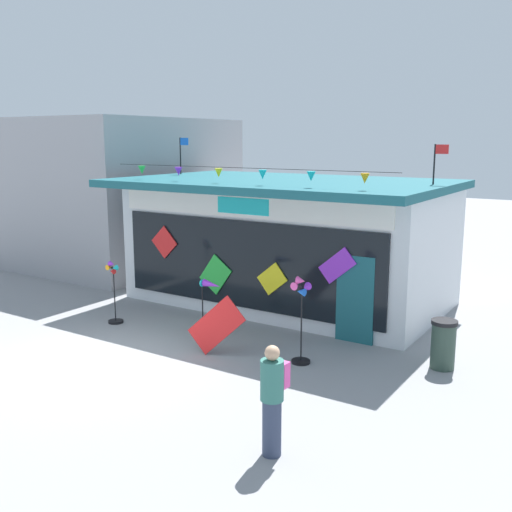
{
  "coord_description": "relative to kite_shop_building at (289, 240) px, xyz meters",
  "views": [
    {
      "loc": [
        9.04,
        -8.11,
        4.54
      ],
      "look_at": [
        1.3,
        3.85,
        1.73
      ],
      "focal_mm": 41.74,
      "sensor_mm": 36.0,
      "label": 1
    }
  ],
  "objects": [
    {
      "name": "wind_spinner_left",
      "position": [
        0.16,
        -3.94,
        -0.83
      ],
      "size": [
        0.73,
        0.34,
        1.41
      ],
      "color": "black",
      "rests_on": "ground_plane"
    },
    {
      "name": "neighbour_building",
      "position": [
        -8.42,
        1.51,
        0.86
      ],
      "size": [
        6.85,
        7.09,
        5.24
      ],
      "primitive_type": "cube",
      "color": "#99999E",
      "rests_on": "ground_plane"
    },
    {
      "name": "wind_spinner_center_left",
      "position": [
        2.61,
        -4.07,
        -0.65
      ],
      "size": [
        0.39,
        0.39,
        1.83
      ],
      "color": "black",
      "rests_on": "ground_plane"
    },
    {
      "name": "ground_plane",
      "position": [
        -0.89,
        -6.19,
        -1.76
      ],
      "size": [
        80.0,
        80.0,
        0.0
      ],
      "primitive_type": "plane",
      "color": "gray"
    },
    {
      "name": "person_near_camera",
      "position": [
        4.0,
        -7.46,
        -0.87
      ],
      "size": [
        0.34,
        0.46,
        1.68
      ],
      "rotation": [
        0.0,
        0.0,
        6.22
      ],
      "color": "#333D56",
      "rests_on": "ground_plane"
    },
    {
      "name": "kite_shop_building",
      "position": [
        0.0,
        0.0,
        0.0
      ],
      "size": [
        8.76,
        5.59,
        4.59
      ],
      "color": "silver",
      "rests_on": "ground_plane"
    },
    {
      "name": "display_kite_on_ground",
      "position": [
        0.85,
        -4.58,
        -1.11
      ],
      "size": [
        1.3,
        0.37,
        1.3
      ],
      "primitive_type": "cube",
      "rotation": [
        -0.28,
        0.79,
        0.0
      ],
      "color": "red",
      "rests_on": "ground_plane"
    },
    {
      "name": "trash_bin",
      "position": [
        5.14,
        -2.75,
        -1.25
      ],
      "size": [
        0.52,
        0.52,
        1.0
      ],
      "color": "#2D4238",
      "rests_on": "ground_plane"
    },
    {
      "name": "wind_spinner_far_left",
      "position": [
        -2.62,
        -4.19,
        -0.97
      ],
      "size": [
        0.38,
        0.38,
        1.59
      ],
      "color": "black",
      "rests_on": "ground_plane"
    }
  ]
}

